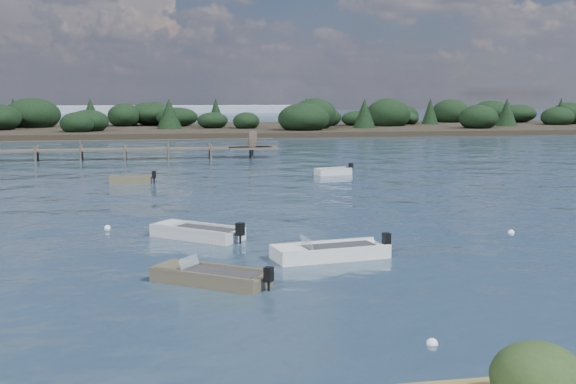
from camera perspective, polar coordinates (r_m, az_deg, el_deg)
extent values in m
plane|color=#172636|center=(86.54, -6.49, 3.38)|extent=(400.00, 400.00, 0.00)
cube|color=brown|center=(25.50, -6.10, -6.98)|extent=(4.24, 3.69, 0.63)
cube|color=brown|center=(26.26, -9.03, -5.77)|extent=(1.62, 1.70, 0.13)
cube|color=#27272A|center=(25.26, -5.46, -6.42)|extent=(2.99, 2.66, 0.11)
cube|color=brown|center=(24.83, -6.98, -6.52)|extent=(3.40, 2.54, 0.13)
cube|color=brown|center=(26.00, -5.27, -5.84)|extent=(3.40, 2.54, 0.13)
cube|color=black|center=(24.29, -1.54, -6.53)|extent=(0.38, 0.40, 0.50)
cylinder|color=black|center=(24.40, -1.54, -7.51)|extent=(0.13, 0.13, 0.50)
cube|color=silver|center=(25.85, -7.83, -5.47)|extent=(0.77, 0.97, 0.38)
cube|color=brown|center=(54.50, -12.32, 0.78)|extent=(3.10, 1.50, 0.70)
cube|color=brown|center=(54.62, -13.51, 1.19)|extent=(0.83, 1.14, 0.14)
cube|color=#27272A|center=(54.43, -12.08, 1.13)|extent=(2.12, 1.16, 0.12)
cube|color=brown|center=(53.92, -12.41, 1.14)|extent=(2.98, 0.43, 0.14)
cube|color=brown|center=(54.98, -12.26, 1.27)|extent=(2.98, 0.43, 0.14)
cube|color=black|center=(54.23, -10.54, 1.36)|extent=(0.31, 0.37, 0.55)
cylinder|color=black|center=(54.28, -10.53, 0.86)|extent=(0.11, 0.11, 0.55)
cube|color=silver|center=(29.19, 3.34, -5.05)|extent=(4.81, 2.39, 0.67)
cube|color=silver|center=(28.50, 0.08, -4.54)|extent=(1.32, 1.70, 0.13)
cube|color=#27272A|center=(29.26, 4.02, -4.38)|extent=(3.30, 1.83, 0.12)
cube|color=silver|center=(28.38, 3.97, -4.61)|extent=(4.57, 0.80, 0.13)
cube|color=silver|center=(29.84, 2.76, -3.99)|extent=(4.57, 0.80, 0.13)
cube|color=black|center=(30.11, 7.79, -3.72)|extent=(0.31, 0.36, 0.53)
cylinder|color=black|center=(30.20, 7.77, -4.57)|extent=(0.11, 0.11, 0.53)
cube|color=silver|center=(28.69, 1.48, -3.98)|extent=(0.33, 1.25, 0.40)
cube|color=#ADB1B4|center=(58.96, 3.58, 1.46)|extent=(3.12, 1.87, 0.68)
cube|color=#ADB1B4|center=(58.39, 2.63, 1.80)|extent=(0.95, 1.19, 0.14)
cube|color=#27272A|center=(59.04, 3.78, 1.78)|extent=(2.16, 1.41, 0.12)
cube|color=#ADB1B4|center=(58.46, 3.83, 1.80)|extent=(2.85, 0.86, 0.14)
cube|color=#ADB1B4|center=(59.37, 3.34, 1.90)|extent=(2.85, 0.86, 0.14)
cube|color=black|center=(59.72, 4.99, 2.03)|extent=(0.35, 0.39, 0.53)
cylinder|color=black|center=(59.77, 4.99, 1.58)|extent=(0.12, 0.12, 0.53)
cube|color=#ADB1B4|center=(33.33, -7.18, -3.47)|extent=(4.32, 4.03, 0.71)
cube|color=#ADB1B4|center=(34.25, -9.36, -2.49)|extent=(1.74, 1.79, 0.14)
cube|color=#27272A|center=(33.06, -6.71, -2.96)|extent=(3.06, 2.89, 0.12)
cube|color=#ADB1B4|center=(32.67, -7.99, -2.97)|extent=(3.33, 2.89, 0.14)
cube|color=#ADB1B4|center=(33.84, -6.41, -2.56)|extent=(3.33, 2.89, 0.14)
cube|color=black|center=(31.86, -3.80, -2.95)|extent=(0.44, 0.45, 0.56)
cylinder|color=black|center=(31.96, -3.79, -3.82)|extent=(0.14, 0.14, 0.56)
sphere|color=white|center=(19.85, 11.31, -11.70)|extent=(0.32, 0.32, 0.32)
sphere|color=white|center=(35.93, 17.21, -3.11)|extent=(0.32, 0.32, 0.32)
sphere|color=white|center=(36.57, -14.07, -2.80)|extent=(0.32, 0.32, 0.32)
cube|color=#50453B|center=(74.95, -2.81, 3.51)|extent=(5.00, 3.20, 0.18)
cube|color=#50453B|center=(74.89, -2.81, 4.20)|extent=(0.80, 0.80, 1.60)
cylinder|color=#50453B|center=(74.40, -19.35, 2.58)|extent=(0.20, 0.20, 2.20)
cylinder|color=#50453B|center=(76.08, -19.15, 2.70)|extent=(0.20, 0.20, 2.20)
cylinder|color=#50453B|center=(73.85, -16.08, 2.69)|extent=(0.20, 0.20, 2.20)
cylinder|color=#50453B|center=(75.55, -15.95, 2.80)|extent=(0.20, 0.20, 2.20)
cylinder|color=#50453B|center=(73.55, -12.77, 2.78)|extent=(0.20, 0.20, 2.20)
cylinder|color=#50453B|center=(75.26, -12.71, 2.89)|extent=(0.20, 0.20, 2.20)
cylinder|color=#50453B|center=(73.50, -9.44, 2.86)|extent=(0.20, 0.20, 2.20)
cylinder|color=#50453B|center=(75.20, -9.46, 2.97)|extent=(0.20, 0.20, 2.20)
cylinder|color=#50453B|center=(73.69, -6.12, 2.93)|extent=(0.20, 0.20, 2.20)
cylinder|color=#50453B|center=(75.39, -6.21, 3.04)|extent=(0.20, 0.20, 2.20)
cylinder|color=#50453B|center=(74.13, -2.82, 3.00)|extent=(0.20, 0.20, 2.20)
cylinder|color=#50453B|center=(75.82, -2.99, 3.10)|extent=(0.20, 0.20, 2.20)
cube|color=black|center=(129.98, 3.36, 4.87)|extent=(190.00, 40.00, 1.60)
ellipsoid|color=black|center=(129.87, 3.37, 6.10)|extent=(180.50, 36.00, 4.40)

